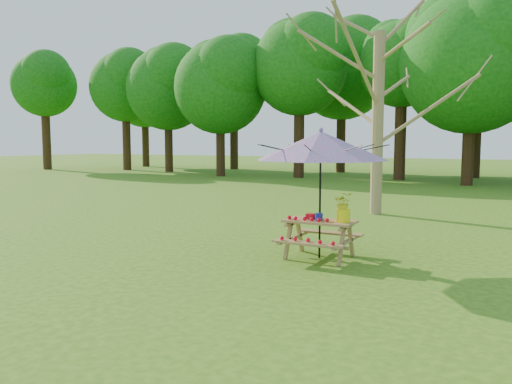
% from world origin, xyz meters
% --- Properties ---
extents(ground, '(120.00, 120.00, 0.00)m').
position_xyz_m(ground, '(0.00, 0.00, 0.00)').
color(ground, '#346413').
rests_on(ground, ground).
extents(treeline, '(60.00, 12.00, 16.00)m').
position_xyz_m(treeline, '(0.00, 22.00, 8.00)').
color(treeline, '#0F580F').
rests_on(treeline, ground).
extents(picnic_table, '(1.20, 1.32, 0.67)m').
position_xyz_m(picnic_table, '(3.54, 3.54, 0.33)').
color(picnic_table, '#9D7E47').
rests_on(picnic_table, ground).
extents(patio_umbrella, '(2.61, 2.61, 2.26)m').
position_xyz_m(patio_umbrella, '(3.54, 3.54, 1.95)').
color(patio_umbrella, black).
rests_on(patio_umbrella, ground).
extents(produce_bins, '(0.32, 0.34, 0.13)m').
position_xyz_m(produce_bins, '(3.46, 3.55, 0.72)').
color(produce_bins, red).
rests_on(produce_bins, picnic_table).
extents(tomatoes_row, '(0.77, 0.13, 0.07)m').
position_xyz_m(tomatoes_row, '(3.39, 3.36, 0.71)').
color(tomatoes_row, red).
rests_on(tomatoes_row, picnic_table).
extents(flower_bucket, '(0.38, 0.36, 0.50)m').
position_xyz_m(flower_bucket, '(3.96, 3.52, 0.94)').
color(flower_bucket, '#FFF80D').
rests_on(flower_bucket, picnic_table).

